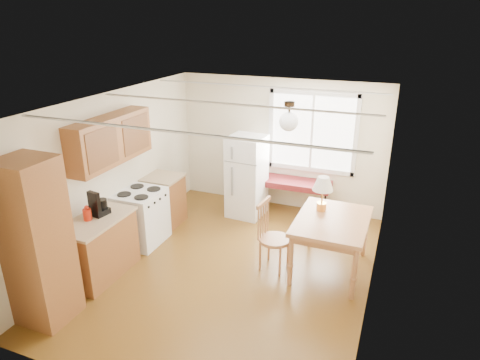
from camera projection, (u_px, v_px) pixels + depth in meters
The scene contains 11 objects.
room_shell at pixel (230, 191), 6.00m from camera, with size 4.60×5.60×2.62m.
kitchen_run at pixel (104, 216), 6.19m from camera, with size 0.65×3.40×2.20m.
window_unit at pixel (312, 132), 7.83m from camera, with size 1.64×0.05×1.51m.
pendant_light at pixel (289, 121), 5.75m from camera, with size 0.26×0.26×0.40m.
refrigerator at pixel (247, 176), 7.91m from camera, with size 0.67×0.68×1.53m.
bench at pixel (293, 184), 8.05m from camera, with size 1.43×0.55×0.66m.
dining_table at pixel (332, 226), 6.15m from camera, with size 1.01×1.35×0.83m.
chair at pixel (269, 230), 6.28m from camera, with size 0.47×0.47×1.06m.
table_lamp at pixel (323, 186), 6.25m from camera, with size 0.31×0.31×0.53m.
coffee_maker at pixel (99, 206), 6.04m from camera, with size 0.23×0.28×0.38m.
kettle at pixel (87, 214), 5.92m from camera, with size 0.12×0.12×0.22m.
Camera 1 is at (2.16, -5.10, 3.58)m, focal length 32.00 mm.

